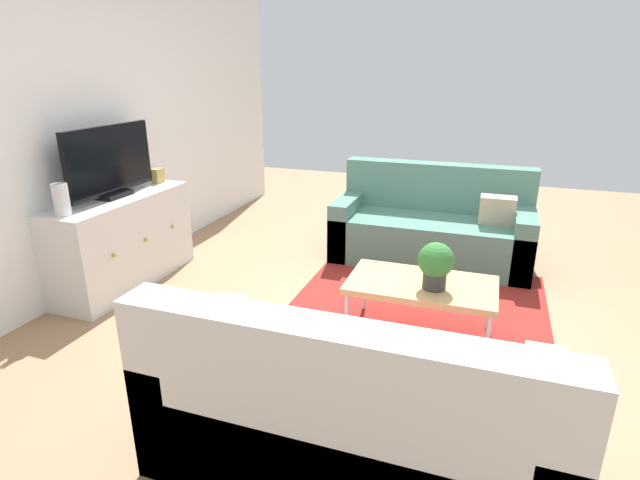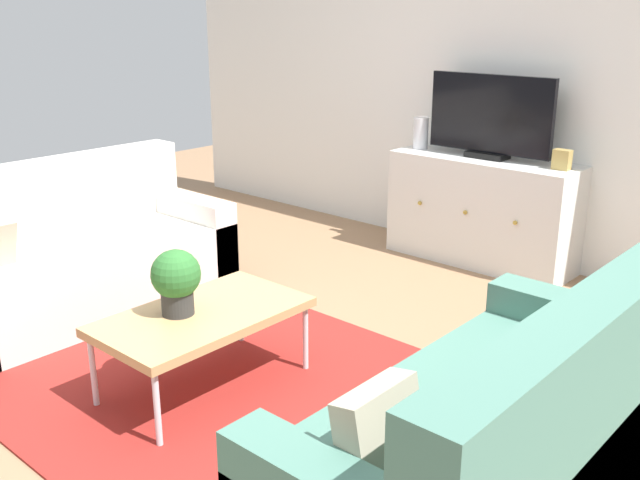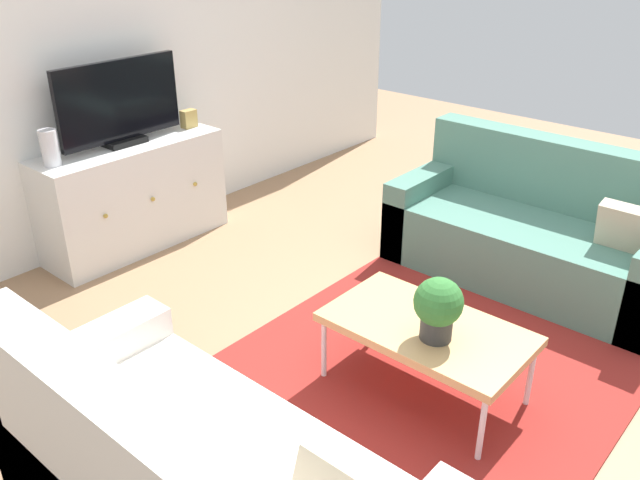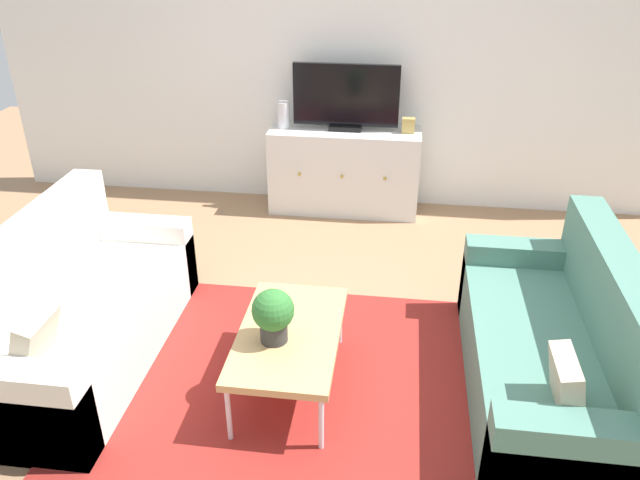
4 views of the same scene
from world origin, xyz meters
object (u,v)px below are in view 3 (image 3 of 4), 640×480
object	(u,v)px
glass_vase	(50,148)
mantel_clock	(189,119)
couch_right_side	(536,235)
tv_console	(134,196)
coffee_table	(427,330)
flat_screen_tv	(120,104)
potted_plant	(438,306)

from	to	relation	value
glass_vase	mantel_clock	bearing A→B (deg)	0.00
couch_right_side	tv_console	xyz separation A→B (m)	(-1.45, 2.37, 0.09)
couch_right_side	tv_console	bearing A→B (deg)	121.40
tv_console	glass_vase	bearing A→B (deg)	180.00
tv_console	mantel_clock	distance (m)	0.70
couch_right_side	tv_console	size ratio (longest dim) A/B	1.34
coffee_table	tv_console	distance (m)	2.49
flat_screen_tv	mantel_clock	bearing A→B (deg)	-2.10
tv_console	glass_vase	world-z (taller)	glass_vase
potted_plant	mantel_clock	world-z (taller)	mantel_clock
couch_right_side	coffee_table	world-z (taller)	couch_right_side
coffee_table	flat_screen_tv	xyz separation A→B (m)	(0.06, 2.51, 0.67)
coffee_table	glass_vase	world-z (taller)	glass_vase
potted_plant	flat_screen_tv	size ratio (longest dim) A/B	0.34
coffee_table	tv_console	world-z (taller)	tv_console
flat_screen_tv	tv_console	bearing A→B (deg)	-90.00
couch_right_side	glass_vase	world-z (taller)	glass_vase
tv_console	mantel_clock	size ratio (longest dim) A/B	10.23
potted_plant	glass_vase	bearing A→B (deg)	99.24
tv_console	coffee_table	bearing A→B (deg)	-91.37
couch_right_side	glass_vase	size ratio (longest dim) A/B	7.76
couch_right_side	flat_screen_tv	distance (m)	2.90
coffee_table	potted_plant	xyz separation A→B (m)	(-0.07, -0.09, 0.20)
potted_plant	couch_right_side	bearing A→B (deg)	7.20
coffee_table	glass_vase	distance (m)	2.58
couch_right_side	mantel_clock	xyz separation A→B (m)	(-0.90, 2.37, 0.53)
coffee_table	glass_vase	bearing A→B (deg)	101.04
tv_console	flat_screen_tv	xyz separation A→B (m)	(0.00, 0.02, 0.66)
flat_screen_tv	potted_plant	bearing A→B (deg)	-92.79
potted_plant	tv_console	world-z (taller)	tv_console
tv_console	mantel_clock	xyz separation A→B (m)	(0.54, 0.00, 0.44)
couch_right_side	potted_plant	distance (m)	1.61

